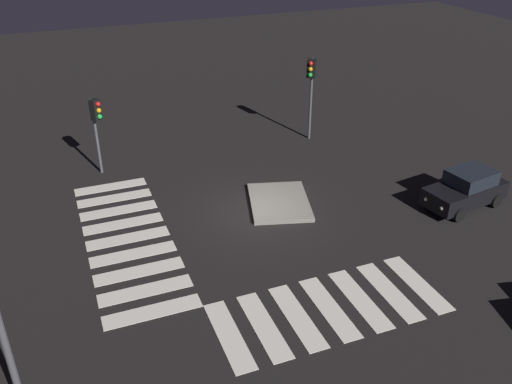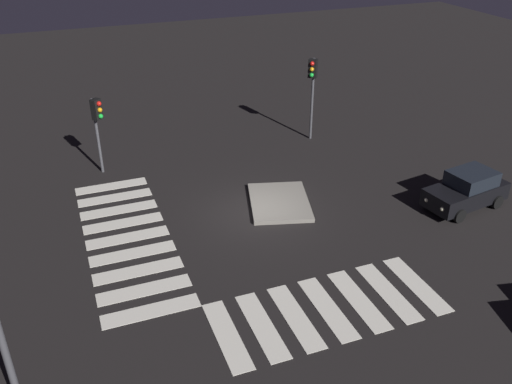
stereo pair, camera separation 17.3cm
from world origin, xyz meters
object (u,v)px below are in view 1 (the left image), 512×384
Objects in this scene: traffic_island at (279,202)px; traffic_light_west at (311,79)px; traffic_light_south at (96,118)px; car_black at (466,189)px.

traffic_light_west reaches higher than traffic_island.
traffic_light_south is (-5.83, -6.70, 2.73)m from traffic_island.
traffic_light_west reaches higher than car_black.
car_black is (3.05, 7.36, 0.71)m from traffic_island.
traffic_light_south is at bearing -131.07° from traffic_island.
traffic_light_west is (-5.98, 4.35, 3.28)m from traffic_island.
traffic_light_south reaches higher than car_black.
traffic_light_south is 0.83× the size of traffic_light_west.
traffic_island is at bearing 7.35° from traffic_light_south.
car_black is at bearing 59.89° from traffic_light_west.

